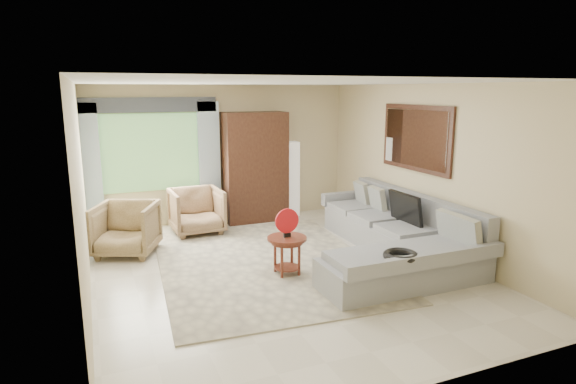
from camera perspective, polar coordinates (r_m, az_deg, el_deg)
name	(u,v)px	position (r m, az deg, el deg)	size (l,w,h in m)	color
ground	(281,271)	(6.90, -0.81, -9.30)	(6.00, 6.00, 0.00)	silver
area_rug	(266,263)	(7.17, -2.67, -8.37)	(3.00, 4.00, 0.02)	#BBB194
sectional_sofa	(395,240)	(7.47, 12.57, -5.59)	(2.30, 3.46, 0.90)	gray
tv_screen	(405,208)	(7.62, 13.73, -1.89)	(0.06, 0.74, 0.48)	black
garden_hose	(401,256)	(6.02, 13.22, -7.34)	(0.43, 0.43, 0.09)	black
coffee_table	(287,255)	(6.66, -0.12, -7.48)	(0.54, 0.54, 0.54)	#451C12
red_disc	(287,221)	(6.51, -0.12, -3.43)	(0.34, 0.34, 0.03)	red
armchair_left	(126,229)	(7.83, -18.64, -4.18)	(0.87, 0.89, 0.81)	#977C52
armchair_right	(197,211)	(8.68, -10.77, -2.22)	(0.86, 0.89, 0.81)	#A07957
potted_plant	(111,226)	(8.54, -20.28, -3.80)	(0.52, 0.45, 0.58)	#999999
armoire	(255,167)	(9.28, -3.94, 2.96)	(1.20, 0.55, 2.10)	black
floor_lamp	(292,179)	(9.67, 0.46, 1.55)	(0.24, 0.24, 1.50)	silver
window	(151,152)	(9.06, -15.98, 4.54)	(1.80, 0.04, 1.40)	#669E59
curtain_left	(89,170)	(8.95, -22.50, 2.38)	(0.40, 0.08, 2.30)	#9EB7CC
curtain_right	(209,163)	(9.19, -9.30, 3.37)	(0.40, 0.08, 2.30)	#9EB7CC
valance	(148,105)	(8.93, -16.24, 9.90)	(2.40, 0.12, 0.26)	#1E232D
wall_mirror	(416,138)	(8.00, 14.88, 6.19)	(0.05, 1.70, 1.05)	black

